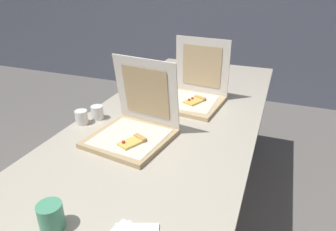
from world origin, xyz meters
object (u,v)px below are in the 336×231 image
at_px(cup_white_near_left, 82,117).
at_px(cup_printed_front, 51,216).
at_px(cup_white_mid, 140,96).
at_px(table, 175,121).
at_px(cup_white_near_center, 97,112).
at_px(cup_white_far, 163,85).
at_px(pizza_box_middle, 193,94).
at_px(pizza_box_front, 134,128).

xyz_separation_m(cup_white_near_left, cup_printed_front, (0.33, -0.61, 0.01)).
bearing_deg(cup_printed_front, cup_white_mid, 100.40).
height_order(table, cup_white_near_center, cup_white_near_center).
relative_size(cup_white_far, cup_white_mid, 1.00).
height_order(cup_white_near_left, cup_white_mid, same).
distance_m(pizza_box_middle, cup_white_near_center, 0.56).
height_order(cup_white_far, cup_white_mid, same).
xyz_separation_m(cup_white_far, cup_printed_front, (0.13, -1.21, 0.01)).
bearing_deg(table, pizza_box_front, -104.87).
relative_size(pizza_box_front, cup_white_near_left, 5.40).
height_order(table, pizza_box_middle, pizza_box_middle).
distance_m(table, cup_printed_front, 0.91).
bearing_deg(cup_white_near_left, cup_white_near_center, 61.63).
height_order(cup_white_near_left, cup_printed_front, cup_printed_front).
height_order(cup_white_near_center, cup_printed_front, cup_printed_front).
bearing_deg(cup_white_near_center, pizza_box_front, -22.74).
xyz_separation_m(pizza_box_middle, cup_white_far, (-0.24, 0.14, -0.02)).
relative_size(cup_white_far, cup_white_near_center, 1.00).
bearing_deg(cup_white_far, table, -57.67).
relative_size(cup_white_far, cup_printed_front, 0.83).
height_order(pizza_box_middle, cup_printed_front, pizza_box_middle).
bearing_deg(cup_white_near_left, pizza_box_middle, 45.95).
relative_size(pizza_box_front, cup_white_mid, 5.40).
xyz_separation_m(table, pizza_box_middle, (0.05, 0.17, 0.10)).
distance_m(table, cup_white_mid, 0.27).
bearing_deg(cup_white_mid, pizza_box_front, -68.16).
bearing_deg(cup_white_mid, cup_white_far, 77.02).
distance_m(table, cup_white_far, 0.38).
relative_size(table, cup_printed_front, 25.04).
distance_m(pizza_box_front, pizza_box_middle, 0.52).
bearing_deg(cup_white_far, cup_white_near_left, -108.75).
xyz_separation_m(cup_white_near_center, cup_white_mid, (0.11, 0.29, 0.00)).
height_order(pizza_box_middle, cup_white_far, pizza_box_middle).
bearing_deg(cup_white_near_left, cup_printed_front, -61.63).
bearing_deg(table, pizza_box_middle, 74.60).
bearing_deg(pizza_box_front, pizza_box_middle, 83.24).
bearing_deg(cup_white_near_center, pizza_box_middle, 43.49).
height_order(cup_white_near_left, cup_white_far, same).
distance_m(cup_white_near_left, cup_printed_front, 0.70).
distance_m(pizza_box_front, cup_white_mid, 0.44).
xyz_separation_m(cup_white_near_left, cup_white_far, (0.20, 0.60, 0.00)).
distance_m(pizza_box_middle, cup_white_far, 0.28).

